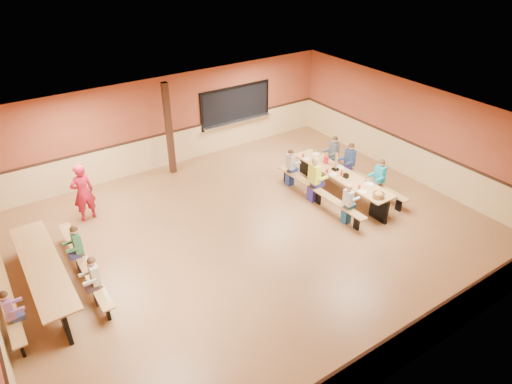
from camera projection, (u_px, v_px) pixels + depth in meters
ground at (252, 235)px, 11.97m from camera, size 12.00×12.00×0.00m
room_envelope at (252, 213)px, 11.61m from camera, size 12.04×10.04×3.02m
kitchen_pass_through at (236, 107)px, 15.99m from camera, size 2.78×0.28×1.38m
structural_post at (169, 129)px, 14.24m from camera, size 0.18×0.18×3.00m
cafeteria_table_main at (341, 180)px, 13.45m from camera, size 1.91×3.70×0.74m
cafeteria_table_second at (45, 272)px, 9.92m from camera, size 1.91×3.70×0.74m
seated_child_white_left at (347, 204)px, 12.21m from camera, size 0.35×0.28×1.16m
seated_adult_yellow at (314, 179)px, 13.14m from camera, size 0.45×0.37×1.38m
seated_child_grey_left at (290, 167)px, 13.99m from camera, size 0.36×0.29×1.18m
seated_child_teal_right at (379, 180)px, 13.27m from camera, size 0.39×0.32×1.25m
seated_child_navy_right at (349, 163)px, 14.14m from camera, size 0.41×0.33×1.29m
seated_child_char_right at (334, 155)px, 14.66m from camera, size 0.39×0.32×1.25m
seated_child_purple_sec at (11, 315)px, 8.76m from camera, size 0.35×0.28×1.16m
seated_child_green_sec at (79, 249)px, 10.47m from camera, size 0.38×0.31×1.23m
seated_child_tan_sec at (96, 281)px, 9.56m from camera, size 0.37×0.30×1.21m
standing_woman at (83, 192)px, 12.22m from camera, size 0.65×0.47×1.68m
punch_pitcher at (326, 160)px, 13.87m from camera, size 0.16×0.16×0.22m
chip_bowl at (379, 195)px, 12.16m from camera, size 0.32×0.32×0.15m
napkin_dispenser at (346, 176)px, 13.09m from camera, size 0.10×0.14×0.13m
condiment_mustard at (347, 174)px, 13.14m from camera, size 0.06×0.06×0.17m
condiment_ketchup at (342, 173)px, 13.18m from camera, size 0.06×0.06×0.17m
table_paddle at (336, 166)px, 13.46m from camera, size 0.16×0.16×0.56m
place_settings at (341, 172)px, 13.31m from camera, size 0.65×3.30×0.11m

